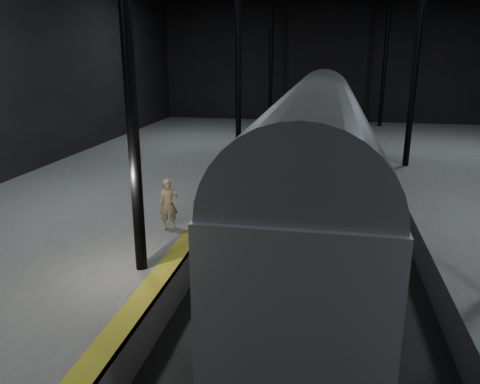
# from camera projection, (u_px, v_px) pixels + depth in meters

# --- Properties ---
(ground) EXTENTS (44.00, 44.00, 0.00)m
(ground) POSITION_uv_depth(u_px,v_px,m) (311.00, 251.00, 14.32)
(ground) COLOR black
(ground) RESTS_ON ground
(platform_left) EXTENTS (9.00, 43.80, 1.00)m
(platform_left) POSITION_uv_depth(u_px,v_px,m) (84.00, 220.00, 15.51)
(platform_left) COLOR #52524F
(platform_left) RESTS_ON ground
(tactile_strip) EXTENTS (0.50, 43.80, 0.01)m
(tactile_strip) POSITION_uv_depth(u_px,v_px,m) (208.00, 214.00, 14.61)
(tactile_strip) COLOR olive
(tactile_strip) RESTS_ON platform_left
(track) EXTENTS (2.40, 43.00, 0.24)m
(track) POSITION_uv_depth(u_px,v_px,m) (311.00, 249.00, 14.30)
(track) COLOR #3F3328
(track) RESTS_ON ground
(train) EXTENTS (2.79, 18.61, 4.97)m
(train) POSITION_uv_depth(u_px,v_px,m) (316.00, 154.00, 14.65)
(train) COLOR #ABAEB3
(train) RESTS_ON ground
(woman) EXTENTS (0.62, 0.53, 1.46)m
(woman) POSITION_uv_depth(u_px,v_px,m) (169.00, 204.00, 13.19)
(woman) COLOR tan
(woman) RESTS_ON platform_left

